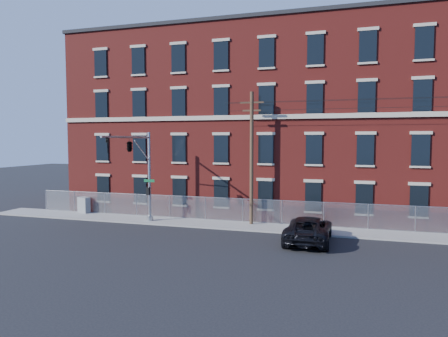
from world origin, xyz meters
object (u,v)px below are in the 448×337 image
Objects in this scene: utility_pole_near at (252,156)px; utility_cabinet at (84,205)px; pickup_truck at (308,229)px; traffic_signal_mast at (134,155)px.

utility_cabinet is (-15.21, 0.40, -4.53)m from utility_pole_near.
utility_pole_near is at bearing -39.35° from pickup_truck.
pickup_truck is (4.62, -3.83, -4.52)m from utility_pole_near.
pickup_truck is at bearing -1.87° from traffic_signal_mast.
utility_pole_near is at bearing 15.05° from utility_cabinet.
pickup_truck is 4.32× the size of utility_cabinet.
traffic_signal_mast reaches higher than pickup_truck.
utility_pole_near is (8.00, 3.42, -0.05)m from traffic_signal_mast.
utility_cabinet is (-7.21, 3.82, -4.58)m from traffic_signal_mast.
utility_pole_near reaches higher than traffic_signal_mast.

